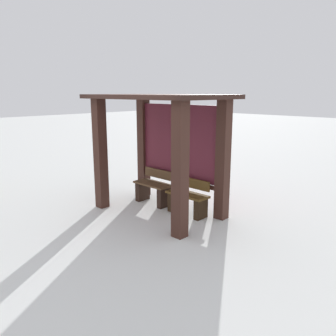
# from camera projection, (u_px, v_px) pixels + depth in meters

# --- Properties ---
(ground_plane) EXTENTS (60.00, 60.00, 0.00)m
(ground_plane) POSITION_uv_depth(u_px,v_px,m) (159.00, 212.00, 7.06)
(ground_plane) COLOR white
(bus_shelter) EXTENTS (2.77, 1.74, 2.39)m
(bus_shelter) POSITION_uv_depth(u_px,v_px,m) (164.00, 132.00, 6.80)
(bus_shelter) COLOR #3C221A
(bus_shelter) RESTS_ON ground
(bench_left_inside) EXTENTS (0.90, 0.40, 0.75)m
(bench_left_inside) POSITION_uv_depth(u_px,v_px,m) (154.00, 189.00, 7.56)
(bench_left_inside) COLOR brown
(bench_left_inside) RESTS_ON ground
(bench_center_inside) EXTENTS (0.90, 0.36, 0.72)m
(bench_center_inside) POSITION_uv_depth(u_px,v_px,m) (188.00, 199.00, 6.88)
(bench_center_inside) COLOR brown
(bench_center_inside) RESTS_ON ground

